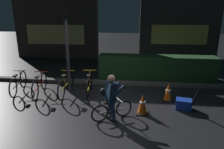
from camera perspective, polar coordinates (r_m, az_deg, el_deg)
The scene contains 15 objects.
ground_plane at distance 6.23m, azimuth -2.46°, elevation -9.54°, with size 40.00×40.00×0.00m, color black.
sidewalk_curb at distance 8.21m, azimuth -0.19°, elevation -2.18°, with size 12.00×0.24×0.12m, color #56544F.
hedge_row at distance 8.94m, azimuth 12.01°, elevation 1.97°, with size 4.80×0.70×0.97m, color #214723.
storefront_left at distance 12.82m, azimuth -15.03°, elevation 13.90°, with size 4.83×0.54×4.29m.
storefront_right at distance 12.92m, azimuth 18.12°, elevation 15.46°, with size 4.49×0.54×5.11m.
street_post at distance 7.19m, azimuth -12.01°, elevation 5.15°, with size 0.10×0.10×2.67m, color #2D2D33.
parked_bike_leftmost at distance 8.04m, azimuth -24.20°, elevation -2.19°, with size 0.46×1.56×0.72m.
parked_bike_left_mid at distance 7.55m, azimuth -19.16°, elevation -2.73°, with size 0.46×1.61×0.75m.
parked_bike_center_left at distance 7.33m, azimuth -12.40°, elevation -2.65°, with size 0.46×1.69×0.78m.
parked_bike_center_right at distance 7.15m, azimuth -6.19°, elevation -2.77°, with size 0.46×1.73×0.80m.
traffic_cone_near at distance 5.96m, azimuth 8.33°, elevation -8.01°, with size 0.36×0.36×0.59m.
traffic_cone_far at distance 6.94m, azimuth 15.09°, elevation -4.62°, with size 0.36×0.36×0.59m.
blue_crate at distance 6.54m, azimuth 18.97°, elevation -7.69°, with size 0.44×0.32×0.30m, color #193DB7.
cyclist at distance 5.47m, azimuth -0.35°, elevation -6.23°, with size 1.04×0.65×1.25m.
closed_umbrella at distance 6.27m, azimuth 21.43°, elevation -6.62°, with size 0.05×0.05×0.85m, color black.
Camera 1 is at (0.86, -5.47, 2.84)m, focal length 33.47 mm.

